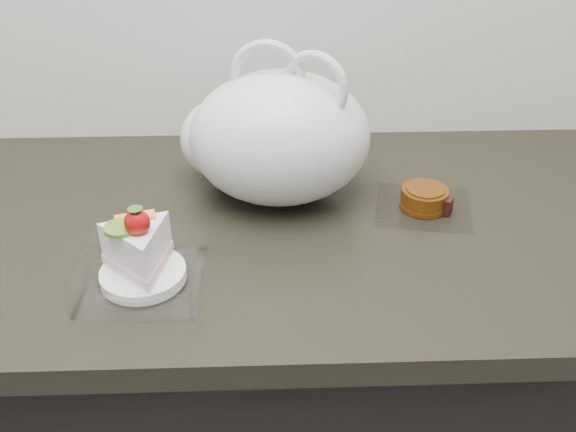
% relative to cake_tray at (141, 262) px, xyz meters
% --- Properties ---
extents(counter, '(2.04, 0.64, 0.90)m').
position_rel_cake_tray_xyz_m(counter, '(0.05, 0.16, -0.48)').
color(counter, black).
rests_on(counter, ground).
extents(cake_tray, '(0.16, 0.16, 0.12)m').
position_rel_cake_tray_xyz_m(cake_tray, '(0.00, 0.00, 0.00)').
color(cake_tray, white).
rests_on(cake_tray, counter).
extents(mooncake_wrap, '(0.18, 0.17, 0.04)m').
position_rel_cake_tray_xyz_m(mooncake_wrap, '(0.43, 0.18, -0.02)').
color(mooncake_wrap, white).
rests_on(mooncake_wrap, counter).
extents(plastic_bag, '(0.36, 0.31, 0.26)m').
position_rel_cake_tray_xyz_m(plastic_bag, '(0.18, 0.23, 0.07)').
color(plastic_bag, white).
rests_on(plastic_bag, counter).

